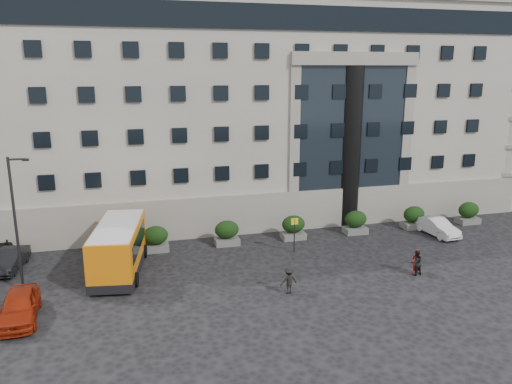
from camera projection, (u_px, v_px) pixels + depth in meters
ground at (234, 290)px, 29.50m from camera, size 120.00×120.00×0.00m
civic_building at (244, 108)px, 49.49m from camera, size 44.00×24.00×18.00m
entrance_column at (350, 147)px, 40.59m from camera, size 1.80×1.80×13.00m
hedge_a at (156, 239)px, 35.61m from camera, size 1.80×1.26×1.84m
hedge_b at (227, 233)px, 36.90m from camera, size 1.80×1.26×1.84m
hedge_c at (293, 227)px, 38.19m from camera, size 1.80×1.26×1.84m
hedge_d at (356, 222)px, 39.48m from camera, size 1.80×1.26×1.84m
hedge_e at (414, 217)px, 40.77m from camera, size 1.80×1.26×1.84m
hedge_f at (468, 213)px, 42.06m from camera, size 1.80×1.26×1.84m
street_lamp at (16, 220)px, 28.31m from camera, size 1.16×0.18×8.00m
bus_stop_sign at (294, 229)px, 35.15m from camera, size 0.50×0.08×2.52m
minibus at (119, 246)px, 31.73m from camera, size 3.75×7.86×3.15m
red_truck at (2, 203)px, 42.42m from camera, size 2.97×5.89×3.10m
parked_car_a at (19, 307)px, 25.75m from camera, size 2.05×4.61×1.54m
parked_car_b at (10, 260)px, 32.36m from camera, size 1.93×4.22×1.34m
white_taxi at (437, 227)px, 39.14m from camera, size 1.82×4.22×1.35m
pedestrian_a at (416, 261)px, 31.78m from camera, size 0.61×0.42×1.61m
pedestrian_b at (416, 263)px, 31.46m from camera, size 0.87×0.71×1.66m
pedestrian_c at (289, 280)px, 28.86m from camera, size 1.10×0.71×1.60m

